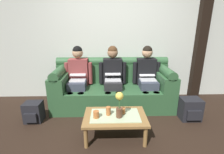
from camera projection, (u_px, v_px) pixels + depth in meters
ground_plane at (115, 140)px, 2.40m from camera, size 14.00×14.00×0.00m
back_wall_patterned at (112, 33)px, 3.60m from camera, size 6.00×0.12×2.90m
timber_pillar at (202, 33)px, 3.54m from camera, size 0.20×0.20×2.90m
couch at (113, 88)px, 3.41m from camera, size 2.34×0.88×0.96m
person_left at (78, 75)px, 3.30m from camera, size 0.56×0.67×1.22m
person_middle at (113, 75)px, 3.32m from camera, size 0.56×0.67×1.22m
person_right at (147, 74)px, 3.34m from camera, size 0.56×0.67×1.22m
coffee_table at (115, 118)px, 2.41m from camera, size 0.91×0.57×0.35m
flower_vase at (119, 104)px, 2.28m from camera, size 0.11×0.11×0.38m
cup_near_left at (108, 111)px, 2.39m from camera, size 0.07×0.07×0.12m
cup_near_right at (96, 114)px, 2.31m from camera, size 0.08×0.08×0.10m
cup_far_center at (123, 111)px, 2.43m from camera, size 0.08×0.08×0.09m
backpack_right at (190, 109)px, 2.91m from camera, size 0.34×0.32×0.38m
backpack_left at (34, 112)px, 2.84m from camera, size 0.29×0.29×0.35m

